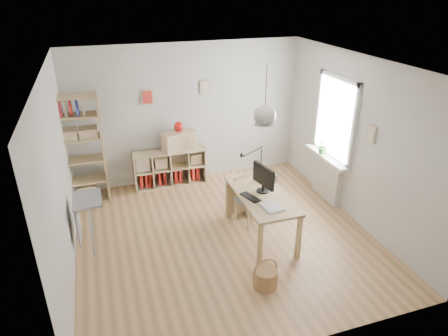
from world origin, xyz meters
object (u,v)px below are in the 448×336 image
object	(u,v)px
desk	(261,199)
storage_chest	(261,199)
cube_shelf	(169,170)
drawer_chest	(179,141)
chair	(248,196)
tall_bookshelf	(79,147)
monitor	(263,177)

from	to	relation	value
desk	storage_chest	distance (m)	0.95
cube_shelf	drawer_chest	size ratio (longest dim) A/B	2.23
chair	drawer_chest	bearing A→B (deg)	95.15
cube_shelf	tall_bookshelf	distance (m)	1.77
monitor	drawer_chest	distance (m)	2.29
chair	monitor	size ratio (longest dim) A/B	1.68
desk	cube_shelf	world-z (taller)	desk
monitor	storage_chest	bearing A→B (deg)	54.68
chair	storage_chest	world-z (taller)	chair
drawer_chest	monitor	bearing A→B (deg)	-83.38
monitor	tall_bookshelf	bearing A→B (deg)	132.20
cube_shelf	monitor	bearing A→B (deg)	-63.58
storage_chest	drawer_chest	xyz separation A→B (m)	(-1.14, 1.43, 0.71)
cube_shelf	tall_bookshelf	bearing A→B (deg)	-169.81
desk	cube_shelf	xyz separation A→B (m)	(-1.02, 2.23, -0.36)
desk	drawer_chest	world-z (taller)	drawer_chest
tall_bookshelf	chair	xyz separation A→B (m)	(2.55, -1.50, -0.62)
cube_shelf	chair	xyz separation A→B (m)	(0.99, -1.78, 0.17)
desk	chair	size ratio (longest dim) A/B	1.82
storage_chest	monitor	size ratio (longest dim) A/B	1.59
cube_shelf	storage_chest	size ratio (longest dim) A/B	1.80
tall_bookshelf	monitor	distance (m)	3.24
chair	monitor	distance (m)	0.65
monitor	drawer_chest	world-z (taller)	monitor
desk	drawer_chest	size ratio (longest dim) A/B	2.38
cube_shelf	monitor	xyz separation A→B (m)	(1.08, -2.17, 0.69)
chair	monitor	world-z (taller)	monitor
desk	tall_bookshelf	world-z (taller)	tall_bookshelf
chair	drawer_chest	world-z (taller)	drawer_chest
storage_chest	drawer_chest	bearing A→B (deg)	150.67
cube_shelf	drawer_chest	bearing A→B (deg)	-10.01
cube_shelf	desk	bearing A→B (deg)	-65.39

